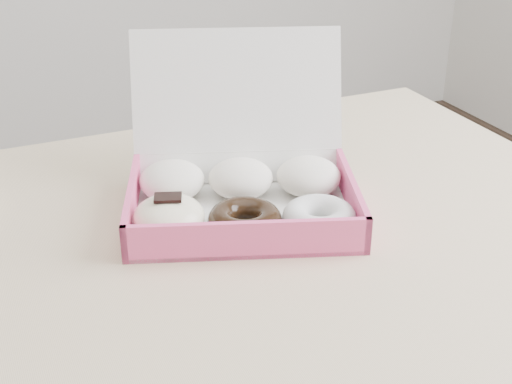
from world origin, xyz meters
name	(u,v)px	position (x,y,z in m)	size (l,w,h in m)	color
table	(203,281)	(0.00, 0.00, 0.67)	(1.20, 0.80, 0.75)	tan
donut_box	(240,187)	(0.07, 0.04, 0.79)	(0.39, 0.38, 0.22)	white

